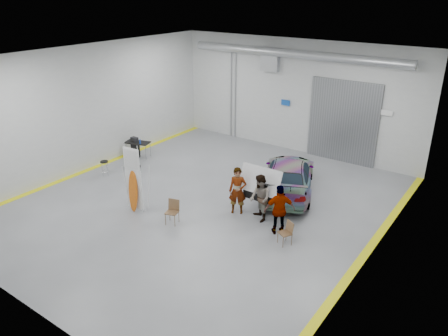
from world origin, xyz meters
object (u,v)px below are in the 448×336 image
Objects in this scene: person_b at (260,198)px; shop_stool at (105,168)px; person_a at (238,191)px; office_chair at (135,158)px; sedan_car at (288,176)px; work_table at (137,142)px; surfboard_display at (133,185)px; person_c at (280,210)px; folding_chair_near at (172,216)px; folding_chair_far at (285,237)px.

person_b is 8.30m from shop_stool.
person_a is 1.03m from person_b.
shop_stool is 0.66× the size of office_chair.
office_chair is at bearing 76.32° from shop_stool.
person_b is (1.03, -0.00, -0.03)m from person_a.
work_table is (-8.58, -0.83, 0.06)m from sedan_car.
sedan_car reaches higher than work_table.
office_chair is at bearing 131.62° from surfboard_display.
person_b reaches higher than shop_stool.
sedan_car is at bearing -107.45° from person_c.
office_chair is at bearing -48.89° from person_c.
surfboard_display is at bearing -45.08° from work_table.
person_a is 7.28m from shop_stool.
person_b is 2.49× the size of shop_stool.
folding_chair_near is at bearing -14.63° from person_c.
shop_stool is (-7.22, -0.64, -0.59)m from person_a.
person_a is 1.35× the size of work_table.
folding_chair_far is 0.76× the size of office_chair.
person_b is 0.66× the size of surfboard_display.
person_b is 9.13m from work_table.
sedan_car is 2.71× the size of person_c.
person_b is at bearing 4.45° from shop_stool.
office_chair reaches higher than folding_chair_far.
person_c is 5.91m from surfboard_display.
office_chair is at bearing -149.16° from person_b.
sedan_car is 2.78× the size of person_b.
folding_chair_far is at bearing 95.25° from person_c.
folding_chair_near reaches higher than shop_stool.
sedan_car is 8.72m from shop_stool.
surfboard_display is 2.00× the size of work_table.
folding_chair_near is at bearing -34.09° from work_table.
shop_stool is at bearing 151.93° from surfboard_display.
folding_chair_near is 1.25× the size of shop_stool.
person_c is 4.12m from folding_chair_near.
person_c is 1.69× the size of office_chair.
surfboard_display is (-5.60, -1.87, 0.20)m from person_c.
shop_stool is (-9.35, -0.22, -0.59)m from person_c.
office_chair is at bearing -8.84° from sedan_car.
person_b is 2.00× the size of folding_chair_near.
sedan_car reaches higher than folding_chair_far.
person_a reaches higher than person_b.
shop_stool is at bearing -121.40° from office_chair.
folding_chair_near is (-1.54, -2.17, -0.68)m from person_a.
folding_chair_far is 10.97m from work_table.
office_chair is (-7.87, 0.96, -0.44)m from person_b.
folding_chair_far is (1.94, -3.88, -0.49)m from sedan_car.
person_c is (2.12, -0.43, -0.00)m from person_a.
surfboard_display is 4.72m from office_chair.
person_b is 3.43m from folding_chair_near.
folding_chair_near is at bearing -153.19° from person_a.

